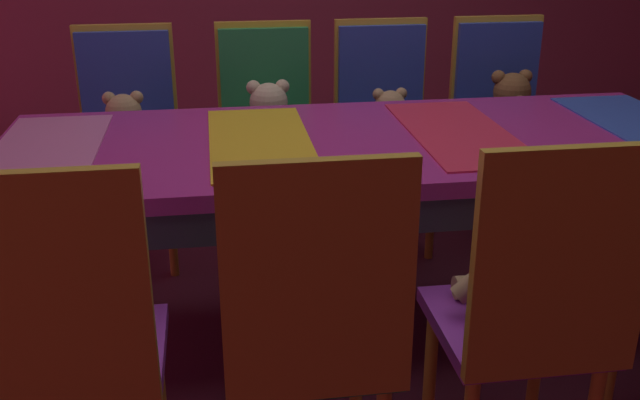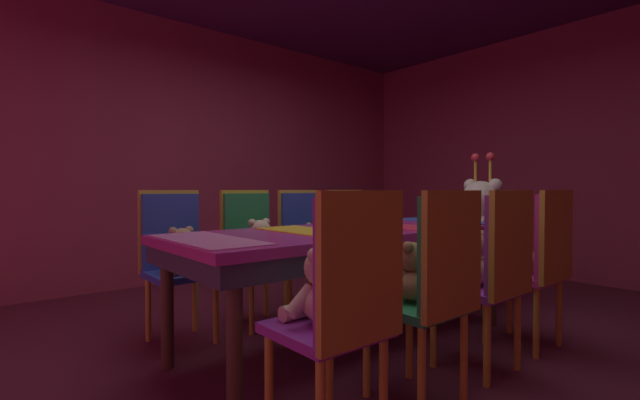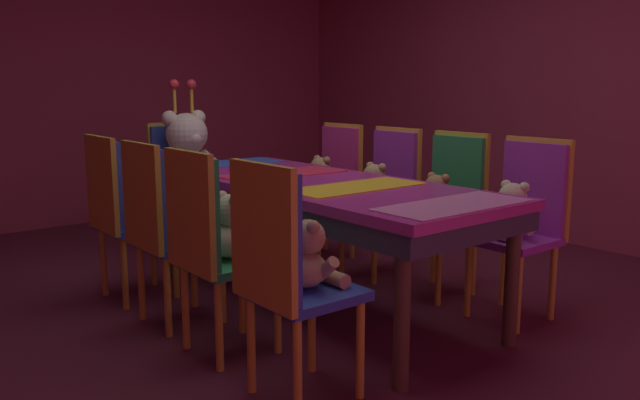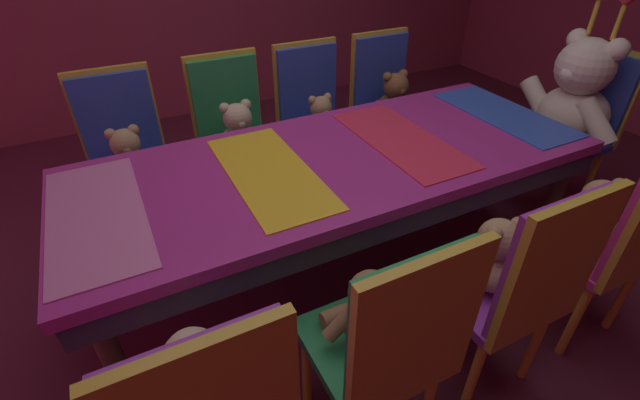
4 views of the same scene
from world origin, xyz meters
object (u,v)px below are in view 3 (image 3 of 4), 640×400
at_px(chair_left_2, 157,217).
at_px(teddy_left_3, 140,199).
at_px(chair_left_3, 116,202).
at_px(teddy_left_1, 233,230).
at_px(teddy_right_2, 373,189).
at_px(chair_right_1, 451,196).
at_px(banquet_table, 317,195).
at_px(teddy_right_3, 320,180).
at_px(throne_chair, 178,174).
at_px(king_teddy_bear, 188,158).
at_px(chair_right_0, 527,209).
at_px(teddy_right_0, 511,214).
at_px(chair_right_3, 335,177).
at_px(teddy_left_0, 309,258).
at_px(chair_left_0, 280,261).
at_px(teddy_left_2, 182,218).
at_px(chair_left_1, 206,234).
at_px(teddy_right_1, 436,201).
at_px(chair_right_2, 389,186).

bearing_deg(chair_left_2, teddy_left_3, 75.26).
bearing_deg(chair_left_3, teddy_left_1, -81.83).
bearing_deg(teddy_right_2, chair_right_1, 105.49).
bearing_deg(banquet_table, teddy_right_3, 50.23).
xyz_separation_m(chair_left_2, throne_chair, (0.84, 1.43, 0.00)).
xyz_separation_m(banquet_table, king_teddy_bear, (0.00, 1.54, 0.08)).
bearing_deg(chair_right_1, chair_right_0, 88.62).
bearing_deg(teddy_right_0, teddy_right_3, -90.18).
xyz_separation_m(chair_right_3, throne_chair, (-0.83, 0.88, 0.00)).
bearing_deg(teddy_left_1, teddy_left_0, -90.24).
distance_m(chair_left_2, teddy_right_3, 1.63).
bearing_deg(throne_chair, teddy_right_0, 15.09).
height_order(chair_left_0, chair_left_2, same).
bearing_deg(teddy_right_2, king_teddy_bear, -61.60).
bearing_deg(chair_right_3, banquet_table, 44.77).
bearing_deg(chair_right_3, teddy_right_0, 84.78).
height_order(teddy_left_0, teddy_right_0, teddy_right_0).
relative_size(teddy_left_2, teddy_right_2, 0.88).
bearing_deg(teddy_left_3, chair_right_0, -46.80).
bearing_deg(chair_left_2, chair_left_1, -90.05).
relative_size(chair_right_0, chair_right_3, 1.00).
height_order(teddy_left_1, king_teddy_bear, king_teddy_bear).
xyz_separation_m(teddy_left_0, chair_left_1, (-0.14, 0.58, 0.01)).
bearing_deg(chair_right_3, chair_left_0, 44.57).
xyz_separation_m(teddy_left_1, king_teddy_bear, (0.70, 1.78, 0.14)).
xyz_separation_m(teddy_right_1, king_teddy_bear, (-0.69, 1.81, 0.15)).
distance_m(chair_left_2, chair_right_3, 1.76).
distance_m(teddy_left_2, teddy_right_2, 1.39).
relative_size(teddy_left_0, throne_chair, 0.31).
height_order(chair_left_2, chair_left_3, same).
xyz_separation_m(teddy_left_2, chair_right_2, (1.54, -0.01, 0.02)).
bearing_deg(teddy_right_0, throne_chair, -74.91).
bearing_deg(banquet_table, teddy_right_1, -21.61).
distance_m(teddy_left_2, chair_right_3, 1.63).
xyz_separation_m(banquet_table, chair_right_3, (0.83, 0.82, -0.06)).
xyz_separation_m(teddy_right_1, chair_right_2, (0.14, 0.54, 0.01)).
distance_m(chair_left_3, chair_right_0, 2.33).
xyz_separation_m(chair_right_0, chair_right_2, (0.01, 1.08, 0.00)).
height_order(teddy_left_1, chair_right_2, chair_right_2).
distance_m(chair_left_3, chair_right_1, 2.01).
relative_size(chair_left_1, teddy_left_1, 2.93).
bearing_deg(teddy_left_2, banquet_table, -21.15).
bearing_deg(chair_left_3, chair_left_0, -89.85).
distance_m(chair_right_0, teddy_right_2, 1.09).
bearing_deg(teddy_left_2, teddy_right_1, -21.38).
distance_m(chair_right_2, king_teddy_bear, 1.53).
relative_size(teddy_left_1, teddy_right_0, 1.04).
relative_size(teddy_left_2, king_teddy_bear, 0.33).
relative_size(chair_left_1, chair_left_2, 1.00).
bearing_deg(chair_right_0, teddy_left_2, -35.52).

